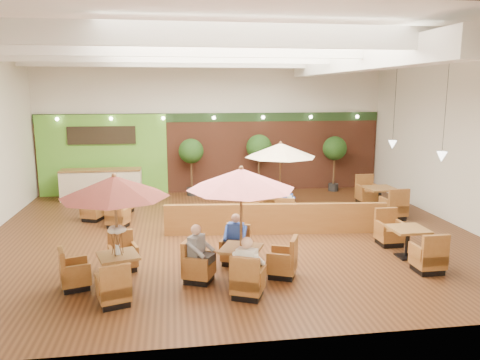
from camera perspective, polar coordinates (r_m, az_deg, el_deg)
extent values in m
plane|color=#381E0F|center=(13.78, -0.94, -6.56)|extent=(14.00, 14.00, 0.00)
cube|color=silver|center=(19.16, -3.27, 6.74)|extent=(14.00, 0.04, 5.50)
cube|color=silver|center=(7.36, 4.95, 0.03)|extent=(14.00, 0.04, 5.50)
cube|color=silver|center=(15.71, 25.34, 4.80)|extent=(0.04, 12.00, 5.50)
cube|color=white|center=(13.21, -1.02, 16.83)|extent=(14.00, 12.00, 0.04)
cube|color=brown|center=(19.22, -3.22, 3.30)|extent=(13.90, 0.10, 3.20)
cube|color=#1E3819|center=(19.07, -3.26, 7.62)|extent=(13.90, 0.12, 0.35)
cube|color=#5DA931|center=(19.28, -16.35, 2.90)|extent=(5.00, 0.08, 3.20)
cube|color=black|center=(19.12, -16.52, 5.25)|extent=(2.60, 0.08, 0.70)
cube|color=white|center=(14.05, 13.74, 13.93)|extent=(0.60, 11.00, 0.60)
cube|color=white|center=(9.25, 2.26, 17.20)|extent=(13.60, 0.12, 0.45)
cube|color=white|center=(11.90, -0.19, 15.80)|extent=(13.60, 0.12, 0.45)
cube|color=white|center=(14.47, -1.69, 14.92)|extent=(13.60, 0.12, 0.45)
cube|color=white|center=(17.15, -2.75, 14.28)|extent=(13.60, 0.12, 0.45)
cylinder|color=black|center=(14.16, 23.86, 9.04)|extent=(0.01, 0.01, 3.20)
cone|color=white|center=(14.28, 23.37, 2.62)|extent=(0.28, 0.28, 0.28)
cylinder|color=black|center=(16.79, 18.41, 9.55)|extent=(0.01, 0.01, 3.20)
cone|color=white|center=(16.89, 18.08, 4.13)|extent=(0.28, 0.28, 0.28)
sphere|color=#FFEAC6|center=(19.26, -21.41, 6.93)|extent=(0.14, 0.14, 0.14)
sphere|color=#FFEAC6|center=(18.91, -15.46, 7.22)|extent=(0.14, 0.14, 0.14)
sphere|color=#FFEAC6|center=(18.77, -9.34, 7.44)|extent=(0.14, 0.14, 0.14)
sphere|color=#FFEAC6|center=(18.84, -3.20, 7.58)|extent=(0.14, 0.14, 0.14)
sphere|color=#FFEAC6|center=(19.12, 2.83, 7.64)|extent=(0.14, 0.14, 0.14)
sphere|color=#FFEAC6|center=(19.60, 8.63, 7.61)|extent=(0.14, 0.14, 0.14)
sphere|color=#FFEAC6|center=(20.27, 14.10, 7.51)|extent=(0.14, 0.14, 0.14)
cube|color=beige|center=(18.69, -16.51, -0.61)|extent=(3.00, 0.70, 1.10)
cube|color=brown|center=(18.58, -16.61, 1.20)|extent=(3.00, 0.75, 0.06)
cube|color=brown|center=(13.70, 4.41, -4.74)|extent=(6.46, 0.82, 0.90)
cube|color=brown|center=(10.36, -14.64, -8.93)|extent=(1.01, 1.01, 0.06)
cylinder|color=black|center=(10.48, -14.56, -10.63)|extent=(0.09, 0.09, 0.62)
cube|color=black|center=(10.60, -14.47, -12.30)|extent=(0.53, 0.53, 0.04)
cube|color=brown|center=(9.68, -15.11, -12.93)|extent=(0.73, 0.73, 0.30)
cube|color=brown|center=(9.36, -15.82, -11.92)|extent=(0.59, 0.26, 0.66)
cube|color=brown|center=(9.57, -16.82, -12.08)|extent=(0.23, 0.52, 0.26)
cube|color=brown|center=(9.65, -13.54, -11.71)|extent=(0.23, 0.52, 0.26)
cube|color=black|center=(9.77, -15.05, -14.10)|extent=(0.65, 0.65, 0.13)
cube|color=brown|center=(11.34, -14.05, -9.29)|extent=(0.73, 0.73, 0.30)
cube|color=brown|center=(11.46, -13.64, -7.55)|extent=(0.59, 0.26, 0.66)
cube|color=brown|center=(11.33, -12.73, -8.24)|extent=(0.23, 0.52, 0.26)
cube|color=brown|center=(11.23, -15.49, -8.53)|extent=(0.23, 0.52, 0.26)
cube|color=black|center=(11.41, -14.00, -10.32)|extent=(0.65, 0.65, 0.13)
cube|color=brown|center=(10.64, -19.44, -10.96)|extent=(0.73, 0.73, 0.30)
cube|color=brown|center=(10.43, -18.33, -9.66)|extent=(0.26, 0.59, 0.66)
cube|color=brown|center=(10.83, -19.66, -9.51)|extent=(0.52, 0.23, 0.26)
cube|color=brown|center=(10.32, -19.34, -10.52)|extent=(0.52, 0.23, 0.26)
cube|color=black|center=(10.73, -19.37, -12.04)|extent=(0.65, 0.65, 0.13)
cylinder|color=brown|center=(10.21, -14.78, -6.28)|extent=(0.06, 0.06, 2.37)
cone|color=#4D1C16|center=(9.96, -15.06, -0.75)|extent=(2.27, 2.27, 0.45)
sphere|color=brown|center=(9.92, -15.12, 0.55)|extent=(0.10, 0.10, 0.10)
cylinder|color=silver|center=(10.32, -14.68, -8.20)|extent=(0.10, 0.10, 0.22)
cube|color=brown|center=(10.38, 0.13, -8.37)|extent=(1.10, 1.10, 0.06)
cylinder|color=black|center=(10.50, 0.13, -10.14)|extent=(0.10, 0.10, 0.65)
cube|color=black|center=(10.63, 0.13, -11.87)|extent=(0.58, 0.58, 0.04)
cube|color=brown|center=(9.68, 0.96, -12.48)|extent=(0.80, 0.80, 0.31)
cube|color=brown|center=(9.36, 1.82, -11.35)|extent=(0.60, 0.33, 0.69)
cube|color=brown|center=(9.67, -0.71, -11.24)|extent=(0.29, 0.53, 0.27)
cube|color=brown|center=(9.54, 2.65, -11.56)|extent=(0.29, 0.53, 0.27)
cube|color=black|center=(9.77, 0.95, -13.70)|extent=(0.71, 0.71, 0.14)
cube|color=brown|center=(11.39, -0.56, -8.79)|extent=(0.80, 0.80, 0.31)
cube|color=brown|center=(11.51, -1.22, -7.05)|extent=(0.60, 0.33, 0.69)
cube|color=brown|center=(11.26, 0.85, -7.98)|extent=(0.29, 0.53, 0.27)
cube|color=brown|center=(11.40, -1.95, -7.74)|extent=(0.29, 0.53, 0.27)
cube|color=black|center=(11.47, -0.56, -9.86)|extent=(0.71, 0.71, 0.14)
cube|color=brown|center=(10.44, -5.03, -10.72)|extent=(0.80, 0.80, 0.31)
cube|color=brown|center=(10.45, -3.79, -8.96)|extent=(0.33, 0.60, 0.69)
cube|color=brown|center=(10.62, -4.51, -9.19)|extent=(0.53, 0.29, 0.27)
cube|color=brown|center=(10.12, -5.60, -10.25)|extent=(0.53, 0.29, 0.27)
cube|color=black|center=(10.53, -5.01, -11.86)|extent=(0.71, 0.71, 0.14)
cube|color=brown|center=(10.69, 5.16, -10.18)|extent=(0.80, 0.80, 0.31)
cube|color=brown|center=(10.45, 4.05, -8.96)|extent=(0.33, 0.60, 0.69)
cube|color=brown|center=(10.36, 4.90, -9.72)|extent=(0.53, 0.29, 0.27)
cube|color=brown|center=(10.89, 5.44, -8.70)|extent=(0.53, 0.29, 0.27)
cube|color=black|center=(10.78, 5.14, -11.31)|extent=(0.71, 0.71, 0.14)
cylinder|color=brown|center=(10.23, 0.14, -5.62)|extent=(0.06, 0.06, 2.45)
cone|color=#DC6A73|center=(9.98, 0.14, 0.16)|extent=(2.36, 2.36, 0.45)
sphere|color=brown|center=(9.94, 0.14, 1.46)|extent=(0.10, 0.10, 0.10)
cube|color=brown|center=(15.39, 4.86, -2.05)|extent=(1.09, 1.09, 0.06)
cylinder|color=black|center=(15.47, 4.84, -3.27)|extent=(0.10, 0.10, 0.64)
cube|color=black|center=(15.56, 4.82, -4.48)|extent=(0.58, 0.58, 0.04)
cube|color=brown|center=(14.62, 5.65, -4.40)|extent=(0.79, 0.79, 0.31)
cube|color=brown|center=(14.36, 6.30, -3.50)|extent=(0.59, 0.34, 0.68)
cube|color=brown|center=(14.62, 4.58, -3.59)|extent=(0.29, 0.52, 0.27)
cube|color=brown|center=(14.53, 6.76, -3.73)|extent=(0.29, 0.52, 0.27)
cube|color=black|center=(14.68, 5.64, -5.23)|extent=(0.70, 0.70, 0.14)
cube|color=brown|center=(16.36, 4.12, -2.72)|extent=(0.79, 0.79, 0.31)
cube|color=brown|center=(16.49, 3.61, -1.57)|extent=(0.59, 0.34, 0.68)
cube|color=brown|center=(16.26, 5.09, -2.12)|extent=(0.29, 0.52, 0.27)
cube|color=brown|center=(16.37, 3.16, -2.00)|extent=(0.29, 0.52, 0.27)
cube|color=black|center=(16.41, 4.10, -3.48)|extent=(0.70, 0.70, 0.14)
cube|color=brown|center=(15.31, 1.48, -3.65)|extent=(0.79, 0.79, 0.31)
cube|color=brown|center=(15.38, 2.26, -2.47)|extent=(0.34, 0.59, 0.68)
cube|color=brown|center=(15.52, 1.75, -2.70)|extent=(0.52, 0.29, 0.27)
cube|color=brown|center=(15.00, 1.21, -3.19)|extent=(0.52, 0.29, 0.27)
cube|color=black|center=(15.37, 1.47, -4.45)|extent=(0.70, 0.70, 0.14)
cylinder|color=brown|center=(15.28, 4.90, -0.17)|extent=(0.06, 0.06, 2.42)
cone|color=beige|center=(15.12, 4.96, 3.66)|extent=(2.32, 2.32, 0.45)
sphere|color=brown|center=(15.09, 4.97, 4.53)|extent=(0.10, 0.10, 0.10)
cube|color=brown|center=(15.56, -14.38, -2.30)|extent=(1.03, 1.03, 0.06)
cylinder|color=black|center=(15.64, -14.32, -3.47)|extent=(0.09, 0.09, 0.62)
cube|color=black|center=(15.72, -14.27, -4.62)|extent=(0.55, 0.55, 0.04)
cube|color=brown|center=(14.80, -14.66, -4.56)|extent=(0.75, 0.75, 0.30)
cube|color=brown|center=(14.50, -14.46, -3.72)|extent=(0.57, 0.30, 0.65)
cube|color=brown|center=(14.88, -15.62, -3.78)|extent=(0.26, 0.50, 0.26)
cube|color=brown|center=(14.63, -13.76, -3.94)|extent=(0.26, 0.50, 0.26)
cube|color=black|center=(14.86, -14.62, -5.36)|extent=(0.67, 0.67, 0.13)
cube|color=brown|center=(16.51, -14.00, -2.93)|extent=(0.75, 0.75, 0.30)
cube|color=brown|center=(16.68, -14.28, -1.82)|extent=(0.57, 0.30, 0.65)
cube|color=brown|center=(16.35, -13.19, -2.36)|extent=(0.26, 0.50, 0.26)
cube|color=brown|center=(16.59, -14.86, -2.24)|extent=(0.26, 0.50, 0.26)
cube|color=black|center=(16.56, -13.97, -3.65)|extent=(0.67, 0.67, 0.13)
cube|color=brown|center=(15.78, -17.52, -3.76)|extent=(0.75, 0.75, 0.30)
cube|color=brown|center=(15.76, -16.72, -2.68)|extent=(0.30, 0.57, 0.65)
cube|color=brown|center=(15.96, -17.07, -2.88)|extent=(0.50, 0.26, 0.26)
cube|color=brown|center=(15.51, -18.07, -3.33)|extent=(0.50, 0.26, 0.26)
cube|color=black|center=(15.83, -17.48, -4.51)|extent=(0.67, 0.67, 0.13)
cylinder|color=silver|center=(15.53, -14.40, -1.81)|extent=(0.10, 0.10, 0.22)
cube|color=brown|center=(12.41, 19.83, -5.66)|extent=(0.88, 0.88, 0.06)
cylinder|color=black|center=(12.51, 19.73, -7.23)|extent=(0.10, 0.10, 0.68)
cube|color=black|center=(12.62, 19.62, -8.78)|extent=(0.47, 0.47, 0.04)
cube|color=brown|center=(11.73, 21.93, -8.96)|extent=(0.64, 0.64, 0.33)
cube|color=brown|center=(11.42, 22.69, -7.93)|extent=(0.64, 0.11, 0.72)
cube|color=brown|center=(11.52, 20.72, -8.16)|extent=(0.09, 0.56, 0.29)
cube|color=brown|center=(11.82, 23.24, -7.86)|extent=(0.09, 0.56, 0.29)
cube|color=black|center=(11.81, 21.85, -10.03)|extent=(0.57, 0.57, 0.14)
cube|color=brown|center=(13.35, 17.76, -6.29)|extent=(0.64, 0.64, 0.33)
cube|color=brown|center=(13.50, 17.36, -4.72)|extent=(0.64, 0.11, 0.72)
cube|color=brown|center=(13.43, 18.95, -5.35)|extent=(0.09, 0.56, 0.29)
cube|color=brown|center=(13.17, 16.66, -5.54)|extent=(0.09, 0.56, 0.29)
cube|color=black|center=(13.42, 17.71, -7.25)|extent=(0.57, 0.57, 0.14)
cube|color=brown|center=(16.84, 16.74, -0.98)|extent=(0.98, 0.98, 0.07)
cylinder|color=black|center=(16.92, 16.66, -2.27)|extent=(0.11, 0.11, 0.73)
cube|color=black|center=(17.01, 16.59, -3.55)|extent=(0.52, 0.52, 0.04)
cube|color=brown|center=(16.02, 18.22, -3.38)|extent=(0.72, 0.72, 0.36)
cube|color=brown|center=(15.68, 18.73, -2.46)|extent=(0.69, 0.14, 0.78)
cube|color=brown|center=(15.81, 17.24, -2.68)|extent=(0.11, 0.62, 0.31)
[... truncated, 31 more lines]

